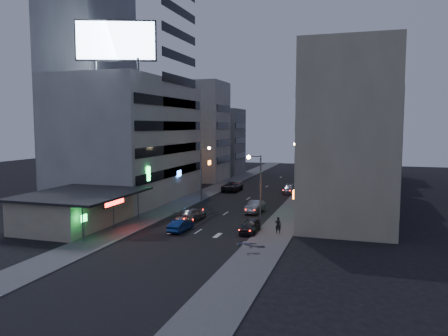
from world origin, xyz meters
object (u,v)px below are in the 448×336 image
at_px(road_car_blue, 181,225).
at_px(scooter_silver_a, 262,242).
at_px(person, 278,225).
at_px(scooter_blue, 253,239).
at_px(parked_car_right_mid, 255,207).
at_px(road_car_silver, 191,214).
at_px(scooter_silver_b, 257,236).
at_px(parked_car_right_near, 251,226).
at_px(scooter_black_b, 265,240).
at_px(parked_car_right_far, 289,189).
at_px(parked_car_left, 233,186).
at_px(scooter_black_a, 259,247).

xyz_separation_m(road_car_blue, scooter_silver_a, (9.63, -3.64, -0.04)).
relative_size(person, scooter_blue, 0.89).
bearing_deg(parked_car_right_mid, road_car_silver, -127.09).
xyz_separation_m(scooter_silver_a, scooter_silver_b, (-0.72, 1.26, 0.11)).
xyz_separation_m(road_car_blue, road_car_silver, (-0.91, 5.25, 0.14)).
relative_size(parked_car_right_near, scooter_black_b, 2.16).
relative_size(person, scooter_silver_a, 1.08).
relative_size(parked_car_right_far, person, 2.73).
bearing_deg(scooter_black_b, parked_car_right_near, 13.31).
bearing_deg(parked_car_right_near, parked_car_left, 109.99).
distance_m(parked_car_right_near, road_car_blue, 7.46).
xyz_separation_m(person, scooter_blue, (-1.42, -5.13, -0.27)).
bearing_deg(road_car_blue, parked_car_right_near, -164.10).
xyz_separation_m(road_car_blue, scooter_silver_b, (8.91, -2.39, 0.07)).
relative_size(person, scooter_black_a, 1.02).
xyz_separation_m(scooter_black_a, scooter_blue, (-1.09, 2.30, 0.08)).
height_order(parked_car_left, person, person).
height_order(parked_car_left, scooter_black_b, parked_car_left).
bearing_deg(scooter_silver_b, person, -18.04).
bearing_deg(parked_car_right_far, scooter_black_b, -90.00).
distance_m(parked_car_left, scooter_silver_b, 33.68).
xyz_separation_m(parked_car_left, scooter_silver_b, (11.60, -31.62, -0.08)).
bearing_deg(scooter_silver_a, parked_car_right_far, 3.43).
bearing_deg(parked_car_right_mid, scooter_blue, -72.62).
distance_m(road_car_blue, scooter_blue, 9.35).
relative_size(parked_car_left, scooter_blue, 2.99).
xyz_separation_m(parked_car_right_mid, person, (4.90, -10.34, 0.22)).
height_order(person, scooter_black_a, person).
bearing_deg(parked_car_right_near, scooter_silver_b, -67.75).
distance_m(road_car_blue, scooter_silver_a, 10.30).
xyz_separation_m(parked_car_right_far, person, (3.21, -27.60, 0.30)).
bearing_deg(scooter_black_b, person, -17.49).
xyz_separation_m(parked_car_right_near, scooter_silver_a, (2.35, -5.26, -0.11)).
height_order(parked_car_right_near, scooter_black_a, parked_car_right_near).
distance_m(parked_car_right_mid, scooter_silver_a, 16.41).
height_order(parked_car_right_near, scooter_silver_b, parked_car_right_near).
bearing_deg(parked_car_left, person, 115.53).
bearing_deg(parked_car_left, scooter_silver_a, 110.93).
bearing_deg(person, scooter_silver_a, 83.80).
xyz_separation_m(road_car_blue, scooter_black_a, (9.85, -5.59, -0.01)).
height_order(scooter_black_a, scooter_silver_b, scooter_silver_b).
relative_size(scooter_blue, scooter_black_b, 0.98).
xyz_separation_m(parked_car_right_mid, scooter_black_a, (4.57, -17.77, -0.12)).
height_order(road_car_silver, scooter_blue, road_car_silver).
relative_size(road_car_silver, person, 3.14).
relative_size(parked_car_right_mid, scooter_black_b, 2.34).
relative_size(road_car_blue, scooter_black_b, 2.00).
relative_size(parked_car_left, person, 3.36).
bearing_deg(scooter_black_b, scooter_blue, 72.27).
relative_size(road_car_blue, scooter_silver_a, 2.46).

